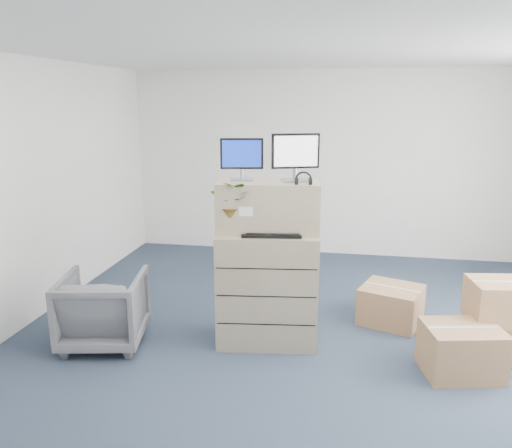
% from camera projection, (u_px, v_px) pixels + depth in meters
% --- Properties ---
extents(ground, '(7.00, 7.00, 0.00)m').
position_uv_depth(ground, '(304.00, 364.00, 4.58)').
color(ground, '#253242').
rests_on(ground, ground).
extents(wall_back, '(6.00, 0.02, 2.80)m').
position_uv_depth(wall_back, '(326.00, 164.00, 7.59)').
color(wall_back, silver).
rests_on(wall_back, ground).
extents(filing_cabinet_lower, '(1.03, 0.70, 1.12)m').
position_uv_depth(filing_cabinet_lower, '(267.00, 287.00, 4.91)').
color(filing_cabinet_lower, tan).
rests_on(filing_cabinet_lower, ground).
extents(filing_cabinet_upper, '(1.02, 0.60, 0.48)m').
position_uv_depth(filing_cabinet_upper, '(268.00, 206.00, 4.76)').
color(filing_cabinet_upper, tan).
rests_on(filing_cabinet_upper, filing_cabinet_lower).
extents(monitor_left, '(0.40, 0.19, 0.40)m').
position_uv_depth(monitor_left, '(242.00, 157.00, 4.69)').
color(monitor_left, '#99999E').
rests_on(monitor_left, filing_cabinet_upper).
extents(monitor_right, '(0.44, 0.24, 0.45)m').
position_uv_depth(monitor_right, '(295.00, 155.00, 4.63)').
color(monitor_right, '#99999E').
rests_on(monitor_right, filing_cabinet_upper).
extents(headphones, '(0.15, 0.04, 0.15)m').
position_uv_depth(headphones, '(303.00, 180.00, 4.52)').
color(headphones, black).
rests_on(headphones, filing_cabinet_upper).
extents(keyboard, '(0.58, 0.30, 0.03)m').
position_uv_depth(keyboard, '(272.00, 234.00, 4.64)').
color(keyboard, black).
rests_on(keyboard, filing_cabinet_lower).
extents(mouse, '(0.11, 0.09, 0.03)m').
position_uv_depth(mouse, '(301.00, 234.00, 4.62)').
color(mouse, silver).
rests_on(mouse, filing_cabinet_lower).
extents(water_bottle, '(0.09, 0.09, 0.31)m').
position_uv_depth(water_bottle, '(274.00, 216.00, 4.75)').
color(water_bottle, gray).
rests_on(water_bottle, filing_cabinet_lower).
extents(phone_dock, '(0.06, 0.05, 0.13)m').
position_uv_depth(phone_dock, '(268.00, 228.00, 4.76)').
color(phone_dock, silver).
rests_on(phone_dock, filing_cabinet_lower).
extents(external_drive, '(0.25, 0.20, 0.07)m').
position_uv_depth(external_drive, '(300.00, 225.00, 4.89)').
color(external_drive, black).
rests_on(external_drive, filing_cabinet_lower).
extents(tissue_box, '(0.25, 0.14, 0.09)m').
position_uv_depth(tissue_box, '(305.00, 218.00, 4.84)').
color(tissue_box, '#4290E2').
rests_on(tissue_box, external_drive).
extents(potted_plant, '(0.45, 0.48, 0.42)m').
position_uv_depth(potted_plant, '(233.00, 209.00, 4.65)').
color(potted_plant, '#8EA686').
rests_on(potted_plant, filing_cabinet_lower).
extents(office_chair, '(0.89, 0.85, 0.79)m').
position_uv_depth(office_chair, '(103.00, 306.00, 4.88)').
color(office_chair, '#595A5E').
rests_on(office_chair, ground).
extents(cardboard_boxes, '(1.60, 1.64, 0.75)m').
position_uv_depth(cardboard_boxes, '(450.00, 323.00, 4.77)').
color(cardboard_boxes, '#875D41').
rests_on(cardboard_boxes, ground).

